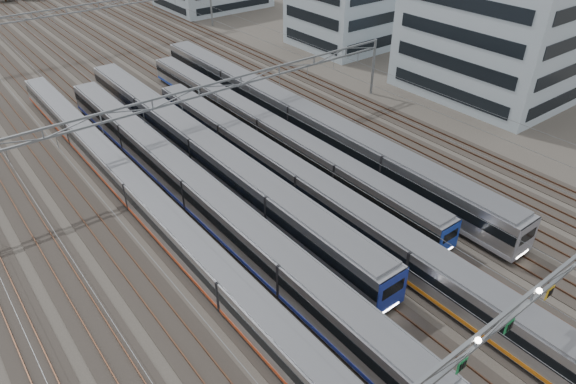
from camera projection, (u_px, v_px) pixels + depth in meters
ground at (504, 374)px, 34.67m from camera, size 400.00×400.00×0.00m
track_bed at (48, 26)px, 99.74m from camera, size 54.00×260.00×5.42m
train_a at (138, 193)px, 49.67m from camera, size 2.55×67.53×3.31m
train_b at (196, 191)px, 49.59m from camera, size 2.86×60.15×3.72m
train_c at (202, 150)px, 56.13m from camera, size 3.09×55.79×4.03m
train_d at (306, 187)px, 50.44m from camera, size 2.74×56.67×3.56m
train_e at (266, 129)px, 61.30m from camera, size 2.59×53.58×3.36m
train_f at (298, 117)px, 63.14m from camera, size 3.10×61.38×4.05m
gantry_near at (533, 300)px, 30.66m from camera, size 56.36×0.61×8.08m
gantry_mid at (200, 99)px, 57.51m from camera, size 56.36×0.36×8.00m
gantry_far at (67, 16)px, 87.16m from camera, size 56.36×0.36×8.00m
depot_bldg_south at (498, 24)px, 70.74m from camera, size 18.00×22.00×19.61m
depot_bldg_mid at (342, 12)px, 90.95m from camera, size 14.00×16.00×11.89m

